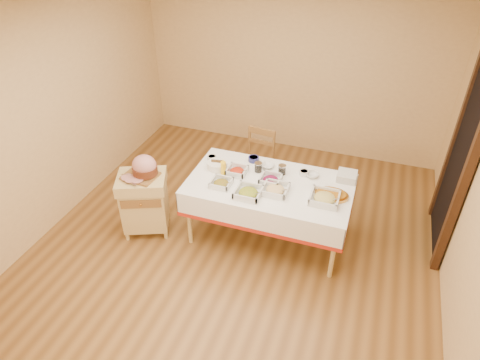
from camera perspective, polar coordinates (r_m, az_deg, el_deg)
name	(u,v)px	position (r m, az deg, el deg)	size (l,w,h in m)	color
room_shell	(235,150)	(4.29, -0.68, 4.06)	(5.00, 5.00, 5.00)	brown
doorway	(461,159)	(5.06, 27.39, 2.48)	(0.09, 1.10, 2.20)	black
dining_table	(269,195)	(4.85, 3.92, -1.99)	(1.82, 1.02, 0.76)	#D1B773
butcher_cart	(144,200)	(5.15, -12.64, -2.65)	(0.68, 0.63, 0.77)	#D1B773
dining_chair	(257,162)	(5.66, 2.26, 2.36)	(0.45, 0.43, 0.91)	brown
ham_on_board	(144,168)	(4.90, -12.70, 1.61)	(0.40, 0.38, 0.26)	brown
serving_dish_a	(221,183)	(4.70, -2.53, -0.41)	(0.22, 0.22, 0.10)	silver
serving_dish_b	(248,192)	(4.54, 1.12, -1.68)	(0.27, 0.27, 0.11)	silver
serving_dish_c	(275,189)	(4.60, 4.74, -1.26)	(0.27, 0.27, 0.11)	silver
serving_dish_d	(325,198)	(4.55, 11.21, -2.36)	(0.30, 0.30, 0.11)	silver
serving_dish_e	(237,171)	(4.89, -0.41, 1.21)	(0.23, 0.22, 0.11)	silver
serving_dish_f	(271,180)	(4.75, 4.11, 0.06)	(0.24, 0.23, 0.11)	silver
small_bowl_left	(212,158)	(5.15, -3.76, 2.99)	(0.11, 0.11, 0.05)	silver
small_bowl_mid	(254,159)	(5.12, 1.83, 2.85)	(0.13, 0.13, 0.05)	navy
small_bowl_right	(304,173)	(4.92, 8.53, 0.99)	(0.11, 0.11, 0.05)	silver
bowl_white_imported	(268,166)	(5.02, 3.71, 1.90)	(0.15, 0.15, 0.04)	silver
bowl_small_imported	(312,175)	(4.90, 9.63, 0.65)	(0.14, 0.14, 0.04)	silver
preserve_jar_left	(258,168)	(4.92, 2.45, 1.66)	(0.09, 0.09, 0.11)	silver
preserve_jar_right	(282,170)	(4.89, 5.62, 1.33)	(0.09, 0.09, 0.12)	silver
mustard_bottle	(223,167)	(4.86, -2.24, 1.71)	(0.06, 0.06, 0.19)	yellow
bread_basket	(217,165)	(4.98, -3.05, 2.01)	(0.23, 0.23, 0.10)	white
plate_stack	(347,176)	(4.92, 14.07, 0.48)	(0.21, 0.21, 0.09)	silver
brass_platter	(332,194)	(4.64, 12.11, -1.89)	(0.36, 0.26, 0.05)	gold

